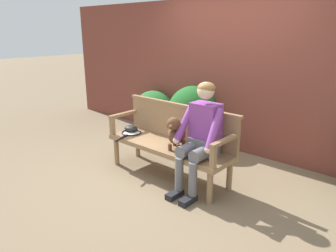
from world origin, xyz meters
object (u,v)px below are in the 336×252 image
Objects in this scene: garden_bench at (168,148)px; baseball_glove at (131,128)px; tennis_racket at (131,133)px; person_seated at (201,134)px; dog_on_bench at (176,133)px.

baseball_glove is at bearing 176.84° from garden_bench.
baseball_glove reaches higher than garden_bench.
tennis_racket is (-0.69, -0.04, 0.07)m from garden_bench.
person_seated is (0.54, -0.02, 0.33)m from garden_bench.
garden_bench is 0.78m from baseball_glove.
garden_bench is 0.35m from dog_on_bench.
garden_bench is 1.35× the size of person_seated.
garden_bench is at bearing 3.07° from tennis_racket.
baseball_glove reaches higher than tennis_racket.
garden_bench is 8.15× the size of baseball_glove.
tennis_racket reaches higher than garden_bench.
baseball_glove is at bearing 173.23° from dog_on_bench.
baseball_glove is (-0.08, 0.08, 0.04)m from tennis_racket.
garden_bench is at bearing 159.72° from dog_on_bench.
baseball_glove is at bearing 135.21° from tennis_racket.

